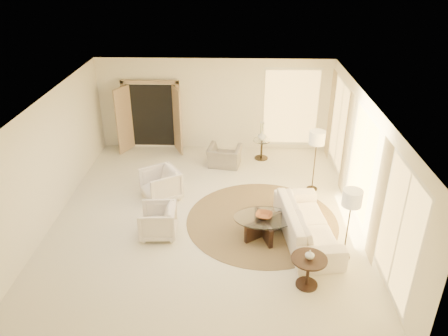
{
  "coord_description": "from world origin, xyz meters",
  "views": [
    {
      "loc": [
        0.69,
        -8.58,
        5.69
      ],
      "look_at": [
        0.4,
        0.4,
        1.1
      ],
      "focal_mm": 35.0,
      "sensor_mm": 36.0,
      "label": 1
    }
  ],
  "objects_px": {
    "accent_chair": "(224,153)",
    "end_vase": "(310,255)",
    "sofa": "(307,223)",
    "side_table": "(262,147)",
    "floor_lamp_near": "(317,140)",
    "armchair_right": "(158,220)",
    "bowl": "(264,215)",
    "armchair_left": "(160,183)",
    "floor_lamp_far": "(352,201)",
    "end_table": "(308,267)",
    "coffee_table": "(264,224)",
    "side_vase": "(262,136)"
  },
  "relations": [
    {
      "from": "armchair_right",
      "to": "accent_chair",
      "type": "bearing_deg",
      "value": 155.88
    },
    {
      "from": "sofa",
      "to": "floor_lamp_near",
      "type": "distance_m",
      "value": 2.39
    },
    {
      "from": "armchair_left",
      "to": "coffee_table",
      "type": "height_order",
      "value": "armchair_left"
    },
    {
      "from": "armchair_right",
      "to": "end_table",
      "type": "distance_m",
      "value": 3.39
    },
    {
      "from": "coffee_table",
      "to": "side_table",
      "type": "distance_m",
      "value": 3.92
    },
    {
      "from": "armchair_left",
      "to": "end_table",
      "type": "xyz_separation_m",
      "value": [
        3.23,
        -3.07,
        -0.0
      ]
    },
    {
      "from": "accent_chair",
      "to": "sofa",
      "type": "bearing_deg",
      "value": 128.5
    },
    {
      "from": "sofa",
      "to": "end_table",
      "type": "relative_size",
      "value": 3.76
    },
    {
      "from": "coffee_table",
      "to": "accent_chair",
      "type": "bearing_deg",
      "value": 105.73
    },
    {
      "from": "sofa",
      "to": "floor_lamp_near",
      "type": "relative_size",
      "value": 1.53
    },
    {
      "from": "armchair_right",
      "to": "armchair_left",
      "type": "bearing_deg",
      "value": -175.83
    },
    {
      "from": "floor_lamp_near",
      "to": "bowl",
      "type": "relative_size",
      "value": 4.51
    },
    {
      "from": "accent_chair",
      "to": "bowl",
      "type": "bearing_deg",
      "value": 115.28
    },
    {
      "from": "armchair_right",
      "to": "bowl",
      "type": "relative_size",
      "value": 2.17
    },
    {
      "from": "armchair_left",
      "to": "side_vase",
      "type": "relative_size",
      "value": 3.15
    },
    {
      "from": "armchair_right",
      "to": "end_table",
      "type": "height_order",
      "value": "armchair_right"
    },
    {
      "from": "armchair_left",
      "to": "coffee_table",
      "type": "relative_size",
      "value": 0.52
    },
    {
      "from": "accent_chair",
      "to": "end_vase",
      "type": "xyz_separation_m",
      "value": [
        1.7,
        -4.95,
        0.32
      ]
    },
    {
      "from": "end_table",
      "to": "end_vase",
      "type": "height_order",
      "value": "end_vase"
    },
    {
      "from": "end_table",
      "to": "coffee_table",
      "type": "bearing_deg",
      "value": 115.63
    },
    {
      "from": "side_table",
      "to": "floor_lamp_far",
      "type": "relative_size",
      "value": 0.39
    },
    {
      "from": "accent_chair",
      "to": "floor_lamp_far",
      "type": "bearing_deg",
      "value": 131.6
    },
    {
      "from": "sofa",
      "to": "end_vase",
      "type": "distance_m",
      "value": 1.58
    },
    {
      "from": "armchair_left",
      "to": "coffee_table",
      "type": "bearing_deg",
      "value": 26.06
    },
    {
      "from": "side_vase",
      "to": "end_table",
      "type": "bearing_deg",
      "value": -83.61
    },
    {
      "from": "sofa",
      "to": "side_vase",
      "type": "relative_size",
      "value": 9.12
    },
    {
      "from": "coffee_table",
      "to": "armchair_left",
      "type": "bearing_deg",
      "value": 148.43
    },
    {
      "from": "end_table",
      "to": "armchair_left",
      "type": "bearing_deg",
      "value": 136.42
    },
    {
      "from": "coffee_table",
      "to": "end_vase",
      "type": "distance_m",
      "value": 1.76
    },
    {
      "from": "sofa",
      "to": "end_vase",
      "type": "height_order",
      "value": "end_vase"
    },
    {
      "from": "armchair_left",
      "to": "bowl",
      "type": "height_order",
      "value": "armchair_left"
    },
    {
      "from": "side_table",
      "to": "side_vase",
      "type": "height_order",
      "value": "side_vase"
    },
    {
      "from": "sofa",
      "to": "accent_chair",
      "type": "distance_m",
      "value": 3.91
    },
    {
      "from": "sofa",
      "to": "accent_chair",
      "type": "height_order",
      "value": "accent_chair"
    },
    {
      "from": "floor_lamp_far",
      "to": "bowl",
      "type": "relative_size",
      "value": 4.34
    },
    {
      "from": "armchair_left",
      "to": "bowl",
      "type": "relative_size",
      "value": 2.38
    },
    {
      "from": "sofa",
      "to": "bowl",
      "type": "bearing_deg",
      "value": 81.87
    },
    {
      "from": "side_table",
      "to": "floor_lamp_near",
      "type": "relative_size",
      "value": 0.37
    },
    {
      "from": "coffee_table",
      "to": "floor_lamp_far",
      "type": "relative_size",
      "value": 1.06
    },
    {
      "from": "armchair_left",
      "to": "floor_lamp_far",
      "type": "bearing_deg",
      "value": 29.14
    },
    {
      "from": "floor_lamp_far",
      "to": "end_table",
      "type": "bearing_deg",
      "value": -135.42
    },
    {
      "from": "armchair_right",
      "to": "side_table",
      "type": "height_order",
      "value": "armchair_right"
    },
    {
      "from": "armchair_left",
      "to": "end_vase",
      "type": "bearing_deg",
      "value": 14.05
    },
    {
      "from": "accent_chair",
      "to": "coffee_table",
      "type": "xyz_separation_m",
      "value": [
        0.96,
        -3.4,
        -0.09
      ]
    },
    {
      "from": "armchair_left",
      "to": "sofa",
      "type": "bearing_deg",
      "value": 33.28
    },
    {
      "from": "bowl",
      "to": "accent_chair",
      "type": "bearing_deg",
      "value": 105.73
    },
    {
      "from": "armchair_left",
      "to": "accent_chair",
      "type": "height_order",
      "value": "armchair_left"
    },
    {
      "from": "armchair_left",
      "to": "armchair_right",
      "type": "height_order",
      "value": "armchair_left"
    },
    {
      "from": "accent_chair",
      "to": "side_table",
      "type": "bearing_deg",
      "value": -145.36
    },
    {
      "from": "coffee_table",
      "to": "side_vase",
      "type": "bearing_deg",
      "value": 88.09
    }
  ]
}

